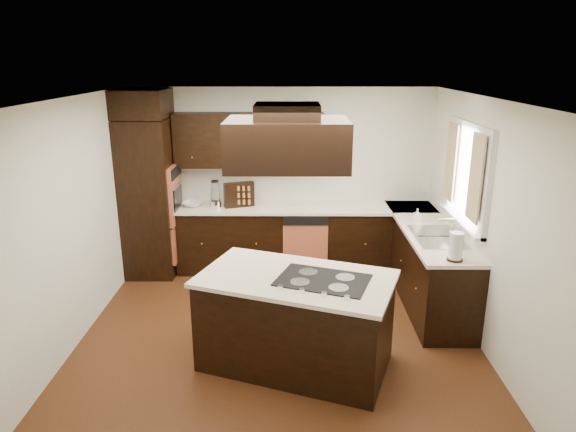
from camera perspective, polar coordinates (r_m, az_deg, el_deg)
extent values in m
cube|color=brown|center=(5.74, -1.06, -12.93)|extent=(4.20, 4.20, 0.02)
cube|color=white|center=(4.98, -1.22, 13.02)|extent=(4.20, 4.20, 0.02)
cube|color=beige|center=(7.26, -0.73, 4.28)|extent=(4.20, 0.02, 2.50)
cube|color=beige|center=(3.29, -2.05, -12.38)|extent=(4.20, 0.02, 2.50)
cube|color=beige|center=(5.68, -22.92, -0.79)|extent=(0.02, 4.20, 2.50)
cube|color=beige|center=(5.59, 21.05, -0.87)|extent=(0.02, 4.20, 2.50)
cube|color=black|center=(7.17, -15.12, 1.94)|extent=(0.65, 0.75, 2.12)
cube|color=#C76340|center=(7.07, -12.42, 2.43)|extent=(0.05, 0.62, 0.78)
cube|color=black|center=(7.19, -0.47, -2.58)|extent=(2.93, 0.60, 0.88)
cube|color=black|center=(6.57, 15.08, -5.18)|extent=(0.60, 2.40, 0.88)
cube|color=#F2E6C5|center=(7.03, -0.48, 0.91)|extent=(2.93, 0.63, 0.04)
cube|color=#F2E6C5|center=(6.41, 15.27, -1.37)|extent=(0.63, 2.40, 0.04)
cube|color=black|center=(7.00, -4.33, 8.41)|extent=(2.00, 0.34, 0.72)
cube|color=#C76340|center=(6.93, 1.93, -3.75)|extent=(0.60, 0.05, 0.72)
cube|color=silver|center=(5.97, 19.31, 4.41)|extent=(0.06, 1.32, 1.12)
cube|color=white|center=(5.98, 19.57, 4.41)|extent=(0.00, 1.20, 1.00)
cube|color=beige|center=(5.56, 20.12, 3.96)|extent=(0.02, 0.34, 0.90)
cube|color=beige|center=(6.34, 17.65, 5.72)|extent=(0.02, 0.34, 0.90)
cube|color=silver|center=(6.08, 16.24, -2.20)|extent=(0.52, 0.84, 0.01)
cube|color=black|center=(5.02, 0.86, -11.76)|extent=(1.94, 1.47, 0.88)
cube|color=#F2E6C5|center=(4.82, 0.88, -6.97)|extent=(2.02, 1.55, 0.04)
cube|color=black|center=(4.74, 3.89, -7.11)|extent=(0.95, 0.79, 0.01)
cube|color=black|center=(4.47, -0.08, 8.04)|extent=(1.05, 0.72, 0.42)
cube|color=black|center=(4.44, -0.08, 11.54)|extent=(0.55, 0.50, 0.13)
cylinder|color=silver|center=(7.02, -8.02, 1.29)|extent=(0.15, 0.15, 0.10)
cone|color=silver|center=(6.97, -8.08, 2.71)|extent=(0.13, 0.13, 0.26)
cube|color=black|center=(7.01, -5.46, 2.38)|extent=(0.42, 0.24, 0.34)
imported|color=silver|center=(7.15, -10.55, 1.31)|extent=(0.33, 0.33, 0.07)
imported|color=silver|center=(6.52, 14.16, 0.03)|extent=(0.08, 0.09, 0.17)
cylinder|color=silver|center=(5.38, 18.16, -3.27)|extent=(0.16, 0.16, 0.30)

